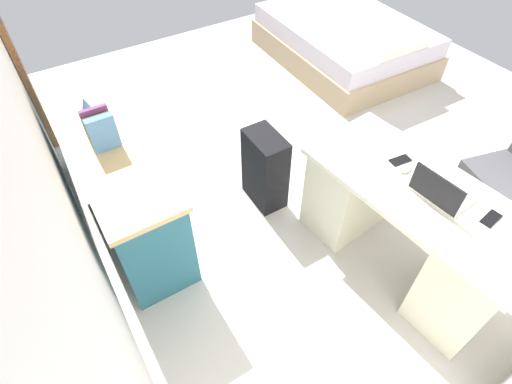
# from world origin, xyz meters

# --- Properties ---
(ground_plane) EXTENTS (5.59, 5.59, 0.00)m
(ground_plane) POSITION_xyz_m (0.00, 0.00, 0.00)
(ground_plane) COLOR beige
(wall_back) EXTENTS (4.59, 0.10, 2.59)m
(wall_back) POSITION_xyz_m (0.00, 2.13, 1.29)
(wall_back) COLOR white
(wall_back) RESTS_ON ground_plane
(desk) EXTENTS (1.49, 0.79, 0.75)m
(desk) POSITION_xyz_m (-1.29, 0.27, 0.39)
(desk) COLOR beige
(desk) RESTS_ON ground_plane
(office_chair) EXTENTS (0.56, 0.56, 0.94)m
(office_chair) POSITION_xyz_m (-1.39, -0.66, 0.42)
(office_chair) COLOR black
(office_chair) RESTS_ON ground_plane
(credenza) EXTENTS (1.80, 0.48, 0.79)m
(credenza) POSITION_xyz_m (0.18, 1.75, 0.40)
(credenza) COLOR #235B6B
(credenza) RESTS_ON ground_plane
(bed) EXTENTS (1.95, 1.46, 0.58)m
(bed) POSITION_xyz_m (1.12, -1.27, 0.24)
(bed) COLOR tan
(bed) RESTS_ON ground_plane
(suitcase_black) EXTENTS (0.36, 0.22, 0.64)m
(suitcase_black) POSITION_xyz_m (-0.27, 0.73, 0.32)
(suitcase_black) COLOR black
(suitcase_black) RESTS_ON ground_plane
(laptop) EXTENTS (0.33, 0.25, 0.21)m
(laptop) POSITION_xyz_m (-1.37, 0.26, 0.80)
(laptop) COLOR silver
(laptop) RESTS_ON desk
(computer_mouse) EXTENTS (0.07, 0.11, 0.03)m
(computer_mouse) POSITION_xyz_m (-1.11, 0.24, 0.76)
(computer_mouse) COLOR white
(computer_mouse) RESTS_ON desk
(cell_phone_near_laptop) EXTENTS (0.08, 0.14, 0.01)m
(cell_phone_near_laptop) POSITION_xyz_m (-1.64, 0.13, 0.75)
(cell_phone_near_laptop) COLOR black
(cell_phone_near_laptop) RESTS_ON desk
(cell_phone_by_mouse) EXTENTS (0.08, 0.14, 0.01)m
(cell_phone_by_mouse) POSITION_xyz_m (-1.03, 0.20, 0.75)
(cell_phone_by_mouse) COLOR black
(cell_phone_by_mouse) RESTS_ON desk
(book_row) EXTENTS (0.20, 0.17, 0.24)m
(book_row) POSITION_xyz_m (0.08, 1.75, 0.90)
(book_row) COLOR #5487B8
(book_row) RESTS_ON credenza
(figurine_small) EXTENTS (0.08, 0.08, 0.11)m
(figurine_small) POSITION_xyz_m (0.48, 1.75, 0.85)
(figurine_small) COLOR #4C7FBF
(figurine_small) RESTS_ON credenza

